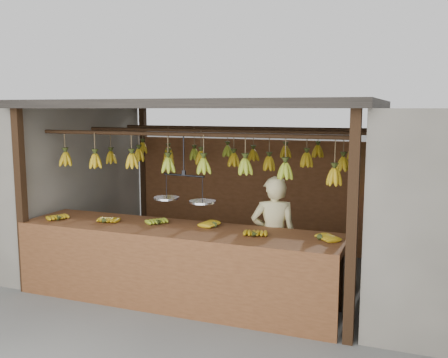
% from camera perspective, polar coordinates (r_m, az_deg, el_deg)
% --- Properties ---
extents(ground, '(80.00, 80.00, 0.00)m').
position_cam_1_polar(ground, '(7.14, -0.88, -10.70)').
color(ground, '#5B5B57').
extents(stall, '(4.30, 3.30, 2.40)m').
position_cam_1_polar(stall, '(7.08, 0.08, 5.42)').
color(stall, black).
rests_on(stall, ground).
extents(neighbor_left, '(3.00, 3.00, 2.30)m').
position_cam_1_polar(neighbor_left, '(8.84, -23.11, -0.05)').
color(neighbor_left, slate).
rests_on(neighbor_left, ground).
extents(counter, '(3.92, 0.89, 0.96)m').
position_cam_1_polar(counter, '(5.88, -5.95, -7.60)').
color(counter, brown).
rests_on(counter, ground).
extents(hanging_bananas, '(3.64, 2.25, 0.38)m').
position_cam_1_polar(hanging_bananas, '(6.79, -0.88, 2.37)').
color(hanging_bananas, '#B48E13').
rests_on(hanging_bananas, ground).
extents(balance_scale, '(0.81, 0.37, 0.79)m').
position_cam_1_polar(balance_scale, '(5.94, -4.58, -2.06)').
color(balance_scale, black).
rests_on(balance_scale, ground).
extents(vendor, '(0.63, 0.51, 1.50)m').
position_cam_1_polar(vendor, '(6.08, 5.69, -6.70)').
color(vendor, beige).
rests_on(vendor, ground).
extents(bag_bundles, '(0.08, 0.26, 1.27)m').
position_cam_1_polar(bag_bundles, '(7.76, 16.38, -1.92)').
color(bag_bundles, '#199926').
rests_on(bag_bundles, ground).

